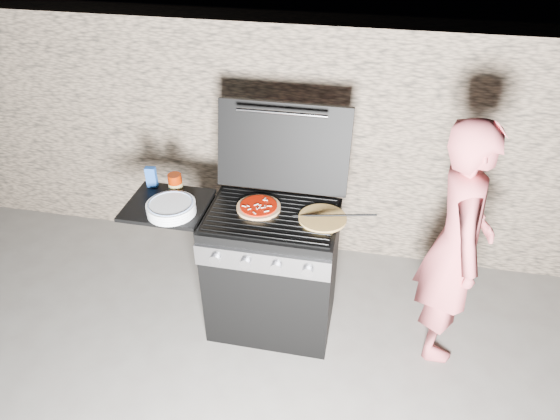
% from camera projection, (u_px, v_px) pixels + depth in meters
% --- Properties ---
extents(ground, '(50.00, 50.00, 0.00)m').
position_uv_depth(ground, '(273.00, 320.00, 3.52)').
color(ground, '#5A544E').
extents(stone_wall, '(8.00, 0.35, 1.80)m').
position_uv_depth(stone_wall, '(301.00, 139.00, 3.85)').
color(stone_wall, '#9F846A').
rests_on(stone_wall, ground).
extents(gas_grill, '(1.34, 0.79, 0.91)m').
position_uv_depth(gas_grill, '(236.00, 266.00, 3.30)').
color(gas_grill, black).
rests_on(gas_grill, ground).
extents(pizza_topped, '(0.28, 0.28, 0.03)m').
position_uv_depth(pizza_topped, '(259.00, 207.00, 3.04)').
color(pizza_topped, gold).
rests_on(pizza_topped, gas_grill).
extents(pizza_plain, '(0.37, 0.37, 0.02)m').
position_uv_depth(pizza_plain, '(323.00, 218.00, 2.96)').
color(pizza_plain, '#E6BB57').
rests_on(pizza_plain, gas_grill).
extents(sauce_jar, '(0.10, 0.10, 0.14)m').
position_uv_depth(sauce_jar, '(175.00, 184.00, 3.18)').
color(sauce_jar, '#741901').
rests_on(sauce_jar, gas_grill).
extents(blue_carton, '(0.07, 0.04, 0.14)m').
position_uv_depth(blue_carton, '(151.00, 177.00, 3.24)').
color(blue_carton, '#1D499D').
rests_on(blue_carton, gas_grill).
extents(plate_stack, '(0.38, 0.38, 0.07)m').
position_uv_depth(plate_stack, '(171.00, 208.00, 3.01)').
color(plate_stack, white).
rests_on(plate_stack, gas_grill).
extents(person, '(0.41, 0.60, 1.61)m').
position_uv_depth(person, '(456.00, 245.00, 2.93)').
color(person, '#D45A60').
rests_on(person, ground).
extents(tongs, '(0.49, 0.03, 0.10)m').
position_uv_depth(tongs, '(334.00, 215.00, 2.91)').
color(tongs, black).
rests_on(tongs, gas_grill).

